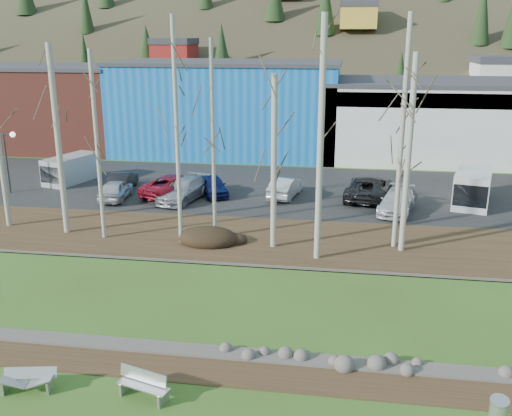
% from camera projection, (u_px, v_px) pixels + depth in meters
% --- Properties ---
extents(ground, '(200.00, 200.00, 0.00)m').
position_uv_depth(ground, '(173.00, 407.00, 16.75)').
color(ground, '#375119').
rests_on(ground, ground).
extents(dirt_strip, '(80.00, 1.80, 0.03)m').
position_uv_depth(dirt_strip, '(191.00, 368.00, 18.73)').
color(dirt_strip, '#382616').
rests_on(dirt_strip, ground).
extents(near_bank_rocks, '(80.00, 0.80, 0.50)m').
position_uv_depth(near_bank_rocks, '(199.00, 352.00, 19.68)').
color(near_bank_rocks, '#47423D').
rests_on(near_bank_rocks, ground).
extents(river, '(80.00, 8.00, 0.90)m').
position_uv_depth(river, '(223.00, 300.00, 23.56)').
color(river, '#141C31').
rests_on(river, ground).
extents(far_bank_rocks, '(80.00, 0.80, 0.46)m').
position_uv_depth(far_bank_rocks, '(241.00, 263.00, 27.44)').
color(far_bank_rocks, '#47423D').
rests_on(far_bank_rocks, ground).
extents(far_bank, '(80.00, 7.00, 0.15)m').
position_uv_depth(far_bank, '(251.00, 239.00, 30.45)').
color(far_bank, '#382616').
rests_on(far_bank, ground).
extents(parking_lot, '(80.00, 14.00, 0.14)m').
position_uv_depth(parking_lot, '(275.00, 189.00, 40.38)').
color(parking_lot, black).
rests_on(parking_lot, ground).
extents(building_brick, '(16.32, 12.24, 7.80)m').
position_uv_depth(building_brick, '(51.00, 106.00, 56.02)').
color(building_brick, brown).
rests_on(building_brick, ground).
extents(building_blue, '(20.40, 12.24, 8.30)m').
position_uv_depth(building_blue, '(230.00, 106.00, 53.32)').
color(building_blue, '#0B58B2').
rests_on(building_blue, ground).
extents(building_white, '(18.36, 12.24, 6.80)m').
position_uv_depth(building_white, '(428.00, 119.00, 50.90)').
color(building_white, beige).
rests_on(building_white, ground).
extents(bench_intact, '(1.74, 0.95, 0.83)m').
position_uv_depth(bench_intact, '(144.00, 385.00, 17.13)').
color(bench_intact, '#B2B5B7').
rests_on(bench_intact, ground).
extents(bench_damaged, '(1.67, 0.80, 0.71)m').
position_uv_depth(bench_damaged, '(28.00, 380.00, 17.46)').
color(bench_damaged, '#B2B5B7').
rests_on(bench_damaged, ground).
extents(litter_bin, '(0.61, 0.61, 0.85)m').
position_uv_depth(litter_bin, '(498.00, 415.00, 15.75)').
color(litter_bin, '#B2B5B7').
rests_on(litter_bin, ground).
extents(seagull, '(0.45, 0.21, 0.32)m').
position_uv_depth(seagull, '(140.00, 380.00, 17.78)').
color(seagull, gold).
rests_on(seagull, ground).
extents(dirt_mound, '(3.11, 2.20, 0.61)m').
position_uv_depth(dirt_mound, '(208.00, 237.00, 29.63)').
color(dirt_mound, black).
rests_on(dirt_mound, far_bank).
extents(birch_1, '(0.21, 0.21, 9.73)m').
position_uv_depth(birch_1, '(97.00, 147.00, 29.10)').
color(birch_1, '#B1AEA0').
rests_on(birch_1, far_bank).
extents(birch_2, '(0.31, 0.31, 10.02)m').
position_uv_depth(birch_2, '(58.00, 142.00, 29.89)').
color(birch_2, '#B1AEA0').
rests_on(birch_2, far_bank).
extents(birch_3, '(0.21, 0.21, 11.32)m').
position_uv_depth(birch_3, '(177.00, 134.00, 28.22)').
color(birch_3, '#B1AEA0').
rests_on(birch_3, far_bank).
extents(birch_4, '(0.30, 0.30, 8.66)m').
position_uv_depth(birch_4, '(274.00, 163.00, 27.96)').
color(birch_4, '#B1AEA0').
rests_on(birch_4, far_bank).
extents(birch_5, '(0.21, 0.21, 10.26)m').
position_uv_depth(birch_5, '(213.00, 142.00, 29.05)').
color(birch_5, '#B1AEA0').
rests_on(birch_5, far_bank).
extents(birch_6, '(0.30, 0.30, 11.31)m').
position_uv_depth(birch_6, '(321.00, 142.00, 26.05)').
color(birch_6, '#B1AEA0').
rests_on(birch_6, far_bank).
extents(birch_7, '(0.29, 0.29, 9.64)m').
position_uv_depth(birch_7, '(408.00, 156.00, 27.29)').
color(birch_7, '#B1AEA0').
rests_on(birch_7, far_bank).
extents(birch_8, '(0.25, 0.25, 11.41)m').
position_uv_depth(birch_8, '(402.00, 135.00, 27.59)').
color(birch_8, '#B1AEA0').
rests_on(birch_8, far_bank).
extents(street_lamp, '(1.58, 0.64, 4.20)m').
position_uv_depth(street_lamp, '(4.00, 145.00, 38.30)').
color(street_lamp, '#262628').
rests_on(street_lamp, parking_lot).
extents(car_0, '(1.88, 3.98, 1.32)m').
position_uv_depth(car_0, '(116.00, 190.00, 37.43)').
color(car_0, silver).
rests_on(car_0, parking_lot).
extents(car_1, '(1.81, 4.04, 1.29)m').
position_uv_depth(car_1, '(123.00, 181.00, 39.83)').
color(car_1, black).
rests_on(car_1, parking_lot).
extents(car_2, '(4.45, 5.86, 1.48)m').
position_uv_depth(car_2, '(176.00, 185.00, 38.17)').
color(car_2, maroon).
rests_on(car_2, parking_lot).
extents(car_3, '(3.06, 5.20, 1.41)m').
position_uv_depth(car_3, '(183.00, 190.00, 37.22)').
color(car_3, '#A6A8AF').
rests_on(car_3, parking_lot).
extents(car_4, '(3.01, 4.08, 1.29)m').
position_uv_depth(car_4, '(213.00, 185.00, 38.53)').
color(car_4, '#111755').
rests_on(car_4, parking_lot).
extents(car_5, '(2.11, 4.27, 1.35)m').
position_uv_depth(car_5, '(285.00, 187.00, 38.01)').
color(car_5, silver).
rests_on(car_5, parking_lot).
extents(car_6, '(3.31, 5.76, 1.51)m').
position_uv_depth(car_6, '(371.00, 188.00, 37.51)').
color(car_6, black).
rests_on(car_6, parking_lot).
extents(car_7, '(2.85, 4.88, 1.33)m').
position_uv_depth(car_7, '(397.00, 201.00, 34.74)').
color(car_7, silver).
rests_on(car_7, parking_lot).
extents(car_8, '(3.31, 5.76, 1.51)m').
position_uv_depth(car_8, '(367.00, 188.00, 37.54)').
color(car_8, black).
rests_on(car_8, parking_lot).
extents(van_white, '(3.28, 5.36, 2.19)m').
position_uv_depth(van_white, '(472.00, 187.00, 36.26)').
color(van_white, white).
rests_on(van_white, parking_lot).
extents(van_grey, '(2.99, 4.73, 1.92)m').
position_uv_depth(van_grey, '(70.00, 169.00, 41.77)').
color(van_grey, '#B8BABD').
rests_on(van_grey, parking_lot).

